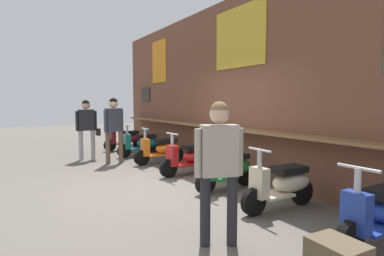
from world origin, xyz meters
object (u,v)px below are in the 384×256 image
object	(u,v)px
scooter_red	(190,157)
shopper_browsing	(114,123)
scooter_green	(230,168)
shopper_passing	(219,158)
shopper_with_handbag	(87,123)
scooter_orange	(162,149)
scooter_cream	(283,184)
scooter_blue	(381,212)
scooter_teal	(143,143)
scooter_maroon	(127,139)

from	to	relation	value
scooter_red	shopper_browsing	size ratio (longest dim) A/B	0.80
scooter_green	shopper_passing	size ratio (longest dim) A/B	0.85
shopper_with_handbag	shopper_browsing	world-z (taller)	shopper_browsing
scooter_orange	scooter_green	bearing A→B (deg)	91.97
scooter_orange	scooter_cream	xyz separation A→B (m)	(4.14, -0.00, 0.00)
scooter_red	scooter_blue	bearing A→B (deg)	86.64
scooter_teal	shopper_browsing	distance (m)	1.44
scooter_blue	shopper_passing	world-z (taller)	shopper_passing
scooter_green	shopper_browsing	bearing A→B (deg)	-77.40
shopper_browsing	scooter_green	bearing A→B (deg)	0.52
scooter_cream	scooter_teal	bearing A→B (deg)	-87.54
scooter_teal	scooter_cream	bearing A→B (deg)	93.84
scooter_maroon	shopper_with_handbag	xyz separation A→B (m)	(1.09, -1.56, 0.65)
scooter_cream	scooter_maroon	bearing A→B (deg)	-87.54
scooter_maroon	scooter_red	xyz separation A→B (m)	(4.13, -0.00, 0.00)
scooter_orange	scooter_green	xyz separation A→B (m)	(2.84, -0.00, 0.00)
scooter_cream	shopper_browsing	size ratio (longest dim) A/B	0.80
scooter_teal	scooter_orange	distance (m)	1.31
scooter_cream	scooter_red	bearing A→B (deg)	-87.54
shopper_with_handbag	shopper_passing	world-z (taller)	shopper_with_handbag
scooter_cream	shopper_browsing	xyz separation A→B (m)	(-4.81, -1.08, 0.70)
shopper_browsing	shopper_passing	world-z (taller)	shopper_browsing
scooter_red	scooter_cream	distance (m)	2.70
shopper_browsing	scooter_cream	bearing A→B (deg)	-3.91
scooter_teal	shopper_passing	world-z (taller)	shopper_passing
scooter_maroon	scooter_green	bearing A→B (deg)	93.10
scooter_blue	shopper_passing	distance (m)	1.94
scooter_maroon	scooter_blue	xyz separation A→B (m)	(8.26, 0.00, 0.00)
scooter_green	shopper_with_handbag	world-z (taller)	shopper_with_handbag
scooter_blue	shopper_browsing	xyz separation A→B (m)	(-6.23, -1.08, 0.70)
scooter_blue	scooter_teal	bearing A→B (deg)	-88.90
scooter_red	shopper_with_handbag	world-z (taller)	shopper_with_handbag
scooter_red	scooter_green	distance (m)	1.41
scooter_maroon	scooter_teal	size ratio (longest dim) A/B	1.00
scooter_cream	shopper_passing	xyz separation A→B (m)	(0.45, -1.56, 0.62)
shopper_with_handbag	shopper_passing	distance (m)	6.19
scooter_green	shopper_passing	world-z (taller)	shopper_passing
shopper_browsing	shopper_passing	xyz separation A→B (m)	(5.26, -0.48, -0.08)
scooter_maroon	scooter_orange	world-z (taller)	same
shopper_browsing	shopper_passing	distance (m)	5.28
scooter_green	scooter_cream	world-z (taller)	same
scooter_orange	shopper_with_handbag	size ratio (longest dim) A/B	0.83
scooter_teal	scooter_blue	distance (m)	6.87
scooter_teal	scooter_blue	xyz separation A→B (m)	(6.87, 0.00, 0.00)
scooter_red	shopper_passing	size ratio (longest dim) A/B	0.85
scooter_maroon	shopper_browsing	distance (m)	2.40
scooter_blue	shopper_with_handbag	distance (m)	7.36
scooter_red	shopper_with_handbag	size ratio (longest dim) A/B	0.83
scooter_orange	scooter_blue	xyz separation A→B (m)	(5.56, 0.00, 0.00)
scooter_maroon	scooter_blue	size ratio (longest dim) A/B	1.00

